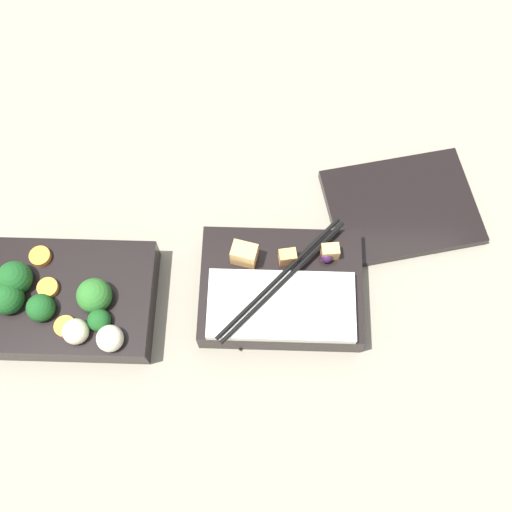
{
  "coord_description": "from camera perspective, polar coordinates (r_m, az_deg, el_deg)",
  "views": [
    {
      "loc": [
        0.09,
        -0.23,
        0.71
      ],
      "look_at": [
        0.09,
        0.05,
        0.04
      ],
      "focal_mm": 42.0,
      "sensor_mm": 36.0,
      "label": 1
    }
  ],
  "objects": [
    {
      "name": "ground_plane",
      "position": [
        0.75,
        -6.72,
        -4.49
      ],
      "size": [
        3.0,
        3.0,
        0.0
      ],
      "primitive_type": "plane",
      "color": "gray"
    },
    {
      "name": "bento_tray_vegetable",
      "position": [
        0.75,
        -17.36,
        -4.06
      ],
      "size": [
        0.19,
        0.14,
        0.07
      ],
      "color": "black",
      "rests_on": "ground_plane"
    },
    {
      "name": "bento_tray_rice",
      "position": [
        0.72,
        2.37,
        -3.24
      ],
      "size": [
        0.19,
        0.16,
        0.07
      ],
      "color": "black",
      "rests_on": "ground_plane"
    },
    {
      "name": "bento_lid",
      "position": [
        0.81,
        13.66,
        4.55
      ],
      "size": [
        0.22,
        0.18,
        0.01
      ],
      "primitive_type": "cube",
      "rotation": [
        0.0,
        0.0,
        0.22
      ],
      "color": "black",
      "rests_on": "ground_plane"
    }
  ]
}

